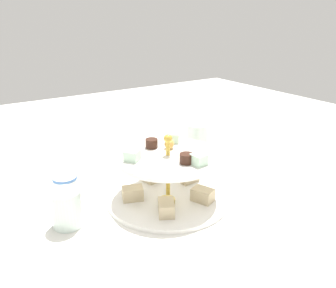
% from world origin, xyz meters
% --- Properties ---
extents(ground_plane, '(2.40, 2.40, 0.00)m').
position_xyz_m(ground_plane, '(0.00, 0.00, 0.00)').
color(ground_plane, silver).
extents(tiered_serving_stand, '(0.30, 0.30, 0.16)m').
position_xyz_m(tiered_serving_stand, '(0.00, -0.00, 0.05)').
color(tiered_serving_stand, white).
rests_on(tiered_serving_stand, ground_plane).
extents(water_glass_tall_right, '(0.07, 0.07, 0.12)m').
position_xyz_m(water_glass_tall_right, '(-0.14, 0.20, 0.06)').
color(water_glass_tall_right, silver).
rests_on(water_glass_tall_right, ground_plane).
extents(water_glass_short_left, '(0.06, 0.06, 0.08)m').
position_xyz_m(water_glass_short_left, '(-0.02, -0.24, 0.04)').
color(water_glass_short_left, silver).
rests_on(water_glass_short_left, ground_plane).
extents(teacup_with_saucer, '(0.09, 0.09, 0.05)m').
position_xyz_m(teacup_with_saucer, '(-0.15, -0.20, 0.02)').
color(teacup_with_saucer, white).
rests_on(teacup_with_saucer, ground_plane).
extents(butter_knife_left, '(0.15, 0.11, 0.00)m').
position_xyz_m(butter_knife_left, '(0.21, 0.20, 0.00)').
color(butter_knife_left, silver).
rests_on(butter_knife_left, ground_plane).
extents(butter_knife_right, '(0.07, 0.17, 0.00)m').
position_xyz_m(butter_knife_right, '(-0.29, -0.04, 0.00)').
color(butter_knife_right, silver).
rests_on(butter_knife_right, ground_plane).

